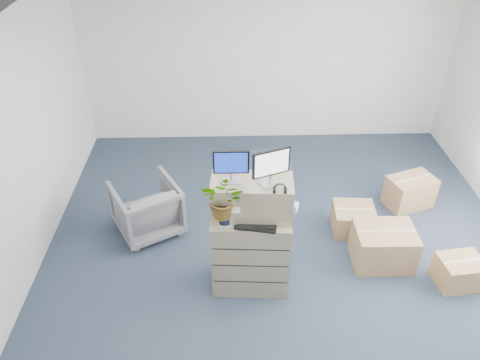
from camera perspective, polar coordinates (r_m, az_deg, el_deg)
name	(u,v)px	position (r m, az deg, el deg)	size (l,w,h in m)	color
ground	(288,281)	(5.67, 5.83, -12.21)	(7.00, 7.00, 0.00)	#263145
wall_back	(268,60)	(7.85, 3.40, 14.41)	(6.00, 0.02, 2.80)	silver
filing_cabinet_lower	(251,251)	(5.29, 1.31, -8.59)	(0.84, 0.52, 0.99)	gray
filing_cabinet_upper	(252,198)	(4.87, 1.43, -2.19)	(0.84, 0.42, 0.42)	gray
monitor_left	(231,165)	(4.64, -1.09, 1.89)	(0.36, 0.14, 0.36)	#99999E
monitor_right	(271,165)	(4.60, 3.82, 1.80)	(0.38, 0.22, 0.40)	#99999E
headphones	(280,189)	(4.60, 4.88, -1.08)	(0.13, 0.13, 0.01)	black
keyboard	(256,225)	(4.84, 1.94, -5.56)	(0.43, 0.18, 0.02)	black
mouse	(285,224)	(4.86, 5.49, -5.40)	(0.09, 0.05, 0.03)	silver
water_bottle	(263,205)	(4.92, 2.77, -3.03)	(0.07, 0.07, 0.25)	gray
phone_dock	(248,209)	(4.99, 0.95, -3.54)	(0.06, 0.05, 0.14)	silver
external_drive	(283,210)	(5.03, 5.32, -3.62)	(0.19, 0.14, 0.06)	black
tissue_box	(287,206)	(4.97, 5.80, -3.15)	(0.22, 0.11, 0.08)	#409DDB
potted_plant	(224,202)	(4.74, -1.92, -2.72)	(0.54, 0.57, 0.45)	#92A686
office_chair	(147,206)	(6.18, -11.31, -3.12)	(0.77, 0.72, 0.79)	slate
cardboard_boxes	(395,229)	(6.30, 18.32, -5.69)	(1.56, 2.02, 0.49)	#906645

